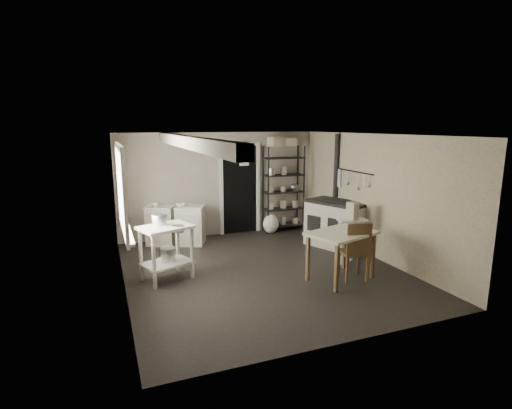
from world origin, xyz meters
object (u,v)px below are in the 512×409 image
object	(u,v)px
base_cabinets	(176,222)
chair	(354,250)
stove	(336,226)
flour_sack	(271,223)
shelf_rack	(283,191)
stockpot	(159,222)
prep_table	(167,256)
work_table	(341,257)

from	to	relation	value
base_cabinets	chair	size ratio (longest dim) A/B	1.28
stove	flour_sack	world-z (taller)	stove
base_cabinets	shelf_rack	xyz separation A→B (m)	(2.56, 0.18, 0.49)
stockpot	flour_sack	bearing A→B (deg)	34.10
stockpot	shelf_rack	size ratio (longest dim) A/B	0.13
stockpot	chair	world-z (taller)	stockpot
stove	stockpot	bearing A→B (deg)	164.65
stockpot	shelf_rack	distance (m)	3.73
base_cabinets	chair	xyz separation A→B (m)	(2.31, -3.01, 0.02)
stove	prep_table	bearing A→B (deg)	166.42
shelf_rack	work_table	size ratio (longest dim) A/B	1.90
base_cabinets	stove	xyz separation A→B (m)	(3.01, -1.41, -0.02)
stockpot	chair	distance (m)	3.14
base_cabinets	chair	distance (m)	3.80
prep_table	stockpot	world-z (taller)	stockpot
stove	chair	xyz separation A→B (m)	(-0.70, -1.60, 0.04)
prep_table	work_table	distance (m)	2.79
stockpot	stove	bearing A→B (deg)	7.01
base_cabinets	work_table	world-z (taller)	base_cabinets
flour_sack	work_table	bearing A→B (deg)	-91.21
work_table	flour_sack	size ratio (longest dim) A/B	2.36
stockpot	work_table	world-z (taller)	stockpot
work_table	stove	bearing A→B (deg)	59.74
prep_table	base_cabinets	distance (m)	2.02
prep_table	flour_sack	distance (m)	3.31
stockpot	prep_table	bearing A→B (deg)	-53.22
stove	chair	size ratio (longest dim) A/B	1.25
prep_table	stockpot	size ratio (longest dim) A/B	3.53
work_table	flour_sack	xyz separation A→B (m)	(0.06, 2.96, -0.14)
shelf_rack	work_table	bearing A→B (deg)	-98.19
stove	chair	distance (m)	1.75
shelf_rack	stove	size ratio (longest dim) A/B	1.64
base_cabinets	shelf_rack	bearing A→B (deg)	27.37
stove	work_table	distance (m)	1.79
stockpot	work_table	distance (m)	2.95
shelf_rack	flour_sack	size ratio (longest dim) A/B	4.49
stockpot	shelf_rack	world-z (taller)	shelf_rack
stockpot	flour_sack	distance (m)	3.38
chair	flour_sack	bearing A→B (deg)	104.15
shelf_rack	chair	xyz separation A→B (m)	(-0.25, -3.19, -0.46)
shelf_rack	work_table	xyz separation A→B (m)	(-0.45, -3.14, -0.57)
stockpot	flour_sack	size ratio (longest dim) A/B	0.57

